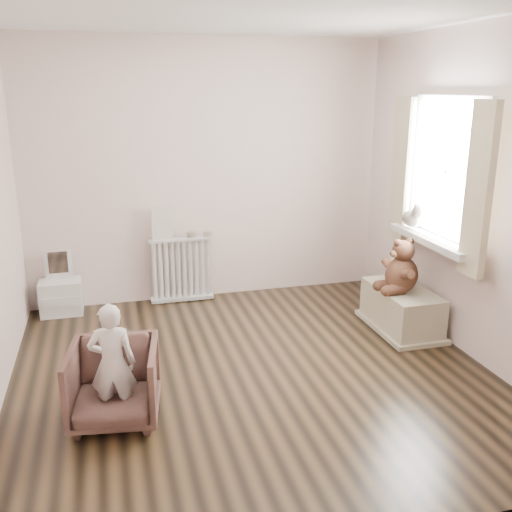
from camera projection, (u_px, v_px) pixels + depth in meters
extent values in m
cube|color=black|center=(252.00, 372.00, 4.41)|extent=(3.60, 3.60, 0.01)
cube|color=white|center=(252.00, 10.00, 3.68)|extent=(3.60, 3.60, 0.01)
cube|color=white|center=(207.00, 173.00, 5.71)|extent=(3.60, 0.02, 2.60)
cube|color=white|center=(361.00, 291.00, 2.38)|extent=(3.60, 0.02, 2.60)
cube|color=white|center=(473.00, 196.00, 4.49)|extent=(0.02, 3.60, 2.60)
cube|color=white|center=(448.00, 172.00, 4.72)|extent=(0.03, 0.90, 1.10)
cube|color=silver|center=(432.00, 240.00, 4.86)|extent=(0.22, 1.10, 0.06)
cube|color=beige|center=(479.00, 191.00, 4.18)|extent=(0.06, 0.26, 1.30)
cube|color=beige|center=(402.00, 170.00, 5.23)|extent=(0.06, 0.26, 1.30)
cube|color=silver|center=(181.00, 265.00, 5.78)|extent=(0.64, 0.12, 0.67)
cube|color=beige|center=(162.00, 223.00, 5.61)|extent=(0.20, 0.02, 0.33)
cylinder|color=#A59E8C|center=(191.00, 235.00, 5.72)|extent=(0.09, 0.09, 0.05)
cylinder|color=#A59E8C|center=(208.00, 234.00, 5.76)|extent=(0.09, 0.09, 0.05)
cube|color=silver|center=(60.00, 287.00, 5.49)|extent=(0.39, 0.28, 0.62)
imported|color=brown|center=(114.00, 383.00, 3.72)|extent=(0.64, 0.65, 0.52)
imported|color=white|center=(112.00, 364.00, 3.62)|extent=(0.32, 0.24, 0.82)
cube|color=#BDB596|center=(401.00, 308.00, 5.16)|extent=(0.43, 0.81, 0.38)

